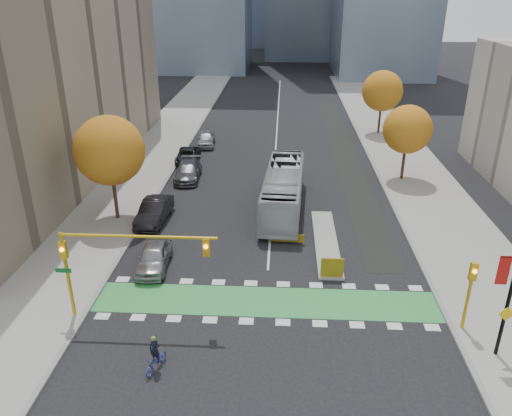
# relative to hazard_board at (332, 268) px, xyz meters

# --- Properties ---
(ground) EXTENTS (300.00, 300.00, 0.00)m
(ground) POSITION_rel_hazard_board_xyz_m (-4.00, -4.20, -0.80)
(ground) COLOR black
(ground) RESTS_ON ground
(sidewalk_west) EXTENTS (7.00, 120.00, 0.15)m
(sidewalk_west) POSITION_rel_hazard_board_xyz_m (-17.50, 15.80, -0.73)
(sidewalk_west) COLOR gray
(sidewalk_west) RESTS_ON ground
(sidewalk_east) EXTENTS (7.00, 120.00, 0.15)m
(sidewalk_east) POSITION_rel_hazard_board_xyz_m (9.50, 15.80, -0.73)
(sidewalk_east) COLOR gray
(sidewalk_east) RESTS_ON ground
(curb_west) EXTENTS (0.30, 120.00, 0.16)m
(curb_west) POSITION_rel_hazard_board_xyz_m (-14.00, 15.80, -0.73)
(curb_west) COLOR gray
(curb_west) RESTS_ON ground
(curb_east) EXTENTS (0.30, 120.00, 0.16)m
(curb_east) POSITION_rel_hazard_board_xyz_m (6.00, 15.80, -0.73)
(curb_east) COLOR gray
(curb_east) RESTS_ON ground
(bike_crossing) EXTENTS (20.00, 3.00, 0.01)m
(bike_crossing) POSITION_rel_hazard_board_xyz_m (-4.00, -2.70, -0.79)
(bike_crossing) COLOR green
(bike_crossing) RESTS_ON ground
(centre_line) EXTENTS (0.15, 70.00, 0.01)m
(centre_line) POSITION_rel_hazard_board_xyz_m (-4.00, 35.80, -0.80)
(centre_line) COLOR silver
(centre_line) RESTS_ON ground
(bike_lane_paint) EXTENTS (2.50, 50.00, 0.01)m
(bike_lane_paint) POSITION_rel_hazard_board_xyz_m (3.50, 25.80, -0.80)
(bike_lane_paint) COLOR black
(bike_lane_paint) RESTS_ON ground
(median_island) EXTENTS (1.60, 10.00, 0.16)m
(median_island) POSITION_rel_hazard_board_xyz_m (0.00, 4.80, -0.72)
(median_island) COLOR gray
(median_island) RESTS_ON ground
(hazard_board) EXTENTS (1.40, 0.12, 1.30)m
(hazard_board) POSITION_rel_hazard_board_xyz_m (0.00, 0.00, 0.00)
(hazard_board) COLOR yellow
(hazard_board) RESTS_ON median_island
(building_west) EXTENTS (16.00, 44.00, 25.00)m
(building_west) POSITION_rel_hazard_board_xyz_m (-28.00, 17.80, 11.70)
(building_west) COLOR gray
(building_west) RESTS_ON ground
(tree_west) EXTENTS (5.20, 5.20, 8.22)m
(tree_west) POSITION_rel_hazard_board_xyz_m (-16.00, 7.80, 4.82)
(tree_west) COLOR #332114
(tree_west) RESTS_ON ground
(tree_east_near) EXTENTS (4.40, 4.40, 7.08)m
(tree_east_near) POSITION_rel_hazard_board_xyz_m (8.00, 17.80, 4.06)
(tree_east_near) COLOR #332114
(tree_east_near) RESTS_ON ground
(tree_east_far) EXTENTS (4.80, 4.80, 7.65)m
(tree_east_far) POSITION_rel_hazard_board_xyz_m (8.50, 33.80, 4.44)
(tree_east_far) COLOR #332114
(tree_east_far) RESTS_ON ground
(traffic_signal_west) EXTENTS (8.53, 0.56, 5.20)m
(traffic_signal_west) POSITION_rel_hazard_board_xyz_m (-11.93, -4.71, 3.23)
(traffic_signal_west) COLOR #BF9914
(traffic_signal_west) RESTS_ON ground
(traffic_signal_east) EXTENTS (0.35, 0.43, 4.10)m
(traffic_signal_east) POSITION_rel_hazard_board_xyz_m (6.50, -4.71, 1.93)
(traffic_signal_east) COLOR #BF9914
(traffic_signal_east) RESTS_ON ground
(cyclist) EXTENTS (1.12, 1.78, 1.94)m
(cyclist) POSITION_rel_hazard_board_xyz_m (-9.01, -8.54, -0.15)
(cyclist) COLOR #203B94
(cyclist) RESTS_ON ground
(bus) EXTENTS (3.63, 12.52, 3.45)m
(bus) POSITION_rel_hazard_board_xyz_m (-3.10, 10.45, 0.92)
(bus) COLOR #B3B9BB
(bus) RESTS_ON ground
(parked_car_a) EXTENTS (2.08, 4.74, 1.59)m
(parked_car_a) POSITION_rel_hazard_board_xyz_m (-11.37, 0.80, -0.01)
(parked_car_a) COLOR gray
(parked_car_a) RESTS_ON ground
(parked_car_b) EXTENTS (2.07, 5.29, 1.71)m
(parked_car_b) POSITION_rel_hazard_board_xyz_m (-13.00, 7.56, 0.06)
(parked_car_b) COLOR black
(parked_car_b) RESTS_ON ground
(parked_car_c) EXTENTS (2.40, 5.48, 1.57)m
(parked_car_c) POSITION_rel_hazard_board_xyz_m (-12.08, 16.91, -0.02)
(parked_car_c) COLOR #4B4C50
(parked_car_c) RESTS_ON ground
(parked_car_d) EXTENTS (2.51, 5.01, 1.36)m
(parked_car_d) POSITION_rel_hazard_board_xyz_m (-13.00, 21.91, -0.12)
(parked_car_d) COLOR black
(parked_car_d) RESTS_ON ground
(parked_car_e) EXTENTS (2.27, 4.84, 1.60)m
(parked_car_e) POSITION_rel_hazard_board_xyz_m (-11.96, 27.80, 0.00)
(parked_car_e) COLOR #A1A1A6
(parked_car_e) RESTS_ON ground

